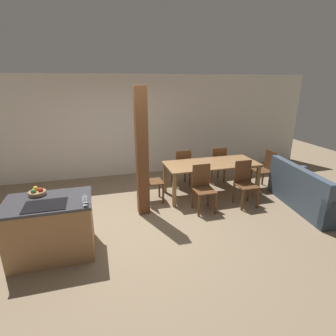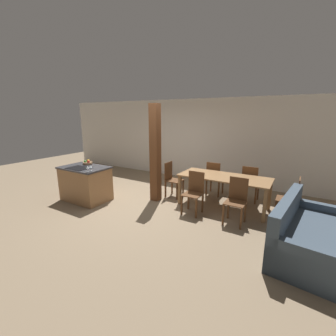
{
  "view_description": "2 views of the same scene",
  "coord_description": "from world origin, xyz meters",
  "px_view_note": "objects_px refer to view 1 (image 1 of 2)",
  "views": [
    {
      "loc": [
        -0.67,
        -4.36,
        2.54
      ],
      "look_at": [
        0.6,
        0.2,
        0.95
      ],
      "focal_mm": 28.0,
      "sensor_mm": 36.0,
      "label": 1
    },
    {
      "loc": [
        3.28,
        -4.27,
        2.2
      ],
      "look_at": [
        0.6,
        0.2,
        0.95
      ],
      "focal_mm": 24.0,
      "sensor_mm": 36.0,
      "label": 2
    }
  ],
  "objects_px": {
    "wine_glass_near": "(84,198)",
    "dining_chair_near_left": "(203,187)",
    "kitchen_island": "(51,227)",
    "dining_chair_head_end": "(150,180)",
    "dining_chair_far_right": "(217,164)",
    "dining_chair_foot_end": "(265,169)",
    "dining_chair_near_right": "(245,182)",
    "timber_post": "(142,153)",
    "dining_table": "(211,167)",
    "dining_chair_far_left": "(182,167)",
    "couch": "(309,194)",
    "wine_glass_middle": "(85,196)",
    "fruit_bowl": "(37,192)"
  },
  "relations": [
    {
      "from": "dining_chair_near_right",
      "to": "dining_chair_far_left",
      "type": "height_order",
      "value": "same"
    },
    {
      "from": "dining_chair_far_right",
      "to": "timber_post",
      "type": "xyz_separation_m",
      "value": [
        -2.13,
        -1.12,
        0.73
      ]
    },
    {
      "from": "dining_chair_head_end",
      "to": "kitchen_island",
      "type": "bearing_deg",
      "value": 127.94
    },
    {
      "from": "dining_chair_foot_end",
      "to": "couch",
      "type": "xyz_separation_m",
      "value": [
        0.3,
        -1.15,
        -0.21
      ]
    },
    {
      "from": "dining_table",
      "to": "dining_chair_near_right",
      "type": "distance_m",
      "value": 0.84
    },
    {
      "from": "dining_chair_far_right",
      "to": "kitchen_island",
      "type": "bearing_deg",
      "value": 29.2
    },
    {
      "from": "dining_chair_far_left",
      "to": "dining_table",
      "type": "bearing_deg",
      "value": 125.38
    },
    {
      "from": "wine_glass_near",
      "to": "dining_chair_near_left",
      "type": "bearing_deg",
      "value": 25.58
    },
    {
      "from": "dining_chair_near_right",
      "to": "couch",
      "type": "relative_size",
      "value": 0.48
    },
    {
      "from": "wine_glass_middle",
      "to": "dining_chair_far_left",
      "type": "height_order",
      "value": "wine_glass_middle"
    },
    {
      "from": "wine_glass_middle",
      "to": "dining_chair_near_right",
      "type": "xyz_separation_m",
      "value": [
        3.16,
        0.97,
        -0.51
      ]
    },
    {
      "from": "dining_table",
      "to": "couch",
      "type": "distance_m",
      "value": 2.11
    },
    {
      "from": "dining_chair_near_left",
      "to": "wine_glass_near",
      "type": "bearing_deg",
      "value": -154.42
    },
    {
      "from": "kitchen_island",
      "to": "dining_chair_far_right",
      "type": "height_order",
      "value": "dining_chair_far_right"
    },
    {
      "from": "wine_glass_middle",
      "to": "dining_chair_far_right",
      "type": "relative_size",
      "value": 0.15
    },
    {
      "from": "wine_glass_middle",
      "to": "dining_table",
      "type": "bearing_deg",
      "value": 31.36
    },
    {
      "from": "dining_chair_foot_end",
      "to": "fruit_bowl",
      "type": "bearing_deg",
      "value": -76.64
    },
    {
      "from": "dining_chair_foot_end",
      "to": "timber_post",
      "type": "distance_m",
      "value": 3.21
    },
    {
      "from": "dining_chair_near_left",
      "to": "dining_chair_far_left",
      "type": "distance_m",
      "value": 1.34
    },
    {
      "from": "dining_chair_near_left",
      "to": "dining_chair_foot_end",
      "type": "distance_m",
      "value": 2.02
    },
    {
      "from": "couch",
      "to": "dining_chair_far_left",
      "type": "bearing_deg",
      "value": 57.59
    },
    {
      "from": "fruit_bowl",
      "to": "dining_chair_far_left",
      "type": "bearing_deg",
      "value": 31.84
    },
    {
      "from": "dining_chair_far_right",
      "to": "dining_chair_far_left",
      "type": "bearing_deg",
      "value": 0.0
    },
    {
      "from": "dining_chair_near_left",
      "to": "dining_chair_foot_end",
      "type": "xyz_separation_m",
      "value": [
        1.9,
        0.67,
        0.0
      ]
    },
    {
      "from": "couch",
      "to": "dining_chair_foot_end",
      "type": "bearing_deg",
      "value": 21.61
    },
    {
      "from": "kitchen_island",
      "to": "dining_chair_head_end",
      "type": "bearing_deg",
      "value": 37.94
    },
    {
      "from": "dining_chair_near_left",
      "to": "dining_chair_foot_end",
      "type": "bearing_deg",
      "value": 19.33
    },
    {
      "from": "dining_chair_head_end",
      "to": "timber_post",
      "type": "xyz_separation_m",
      "value": [
        -0.23,
        -0.46,
        0.73
      ]
    },
    {
      "from": "wine_glass_near",
      "to": "dining_chair_foot_end",
      "type": "bearing_deg",
      "value": 22.76
    },
    {
      "from": "dining_chair_near_left",
      "to": "timber_post",
      "type": "height_order",
      "value": "timber_post"
    },
    {
      "from": "kitchen_island",
      "to": "timber_post",
      "type": "bearing_deg",
      "value": 31.03
    },
    {
      "from": "kitchen_island",
      "to": "fruit_bowl",
      "type": "relative_size",
      "value": 4.87
    },
    {
      "from": "fruit_bowl",
      "to": "dining_table",
      "type": "xyz_separation_m",
      "value": [
        3.39,
        1.15,
        -0.27
      ]
    },
    {
      "from": "timber_post",
      "to": "dining_table",
      "type": "bearing_deg",
      "value": 15.42
    },
    {
      "from": "wine_glass_middle",
      "to": "timber_post",
      "type": "bearing_deg",
      "value": 48.9
    },
    {
      "from": "wine_glass_near",
      "to": "wine_glass_middle",
      "type": "distance_m",
      "value": 0.09
    },
    {
      "from": "kitchen_island",
      "to": "dining_chair_near_left",
      "type": "bearing_deg",
      "value": 14.89
    },
    {
      "from": "fruit_bowl",
      "to": "dining_chair_head_end",
      "type": "relative_size",
      "value": 0.27
    },
    {
      "from": "dining_table",
      "to": "timber_post",
      "type": "bearing_deg",
      "value": -164.58
    },
    {
      "from": "dining_chair_near_left",
      "to": "wine_glass_middle",
      "type": "bearing_deg",
      "value": -156.32
    },
    {
      "from": "dining_table",
      "to": "dining_chair_far_right",
      "type": "distance_m",
      "value": 0.84
    },
    {
      "from": "couch",
      "to": "wine_glass_near",
      "type": "bearing_deg",
      "value": 104.6
    },
    {
      "from": "dining_chair_far_right",
      "to": "dining_chair_near_left",
      "type": "bearing_deg",
      "value": 54.62
    },
    {
      "from": "kitchen_island",
      "to": "dining_table",
      "type": "relative_size",
      "value": 0.58
    },
    {
      "from": "kitchen_island",
      "to": "dining_chair_far_left",
      "type": "height_order",
      "value": "dining_chair_far_left"
    },
    {
      "from": "wine_glass_near",
      "to": "dining_chair_near_right",
      "type": "bearing_deg",
      "value": 18.53
    },
    {
      "from": "wine_glass_near",
      "to": "dining_chair_head_end",
      "type": "height_order",
      "value": "wine_glass_near"
    },
    {
      "from": "dining_chair_near_right",
      "to": "dining_chair_far_right",
      "type": "distance_m",
      "value": 1.34
    },
    {
      "from": "kitchen_island",
      "to": "wine_glass_near",
      "type": "xyz_separation_m",
      "value": [
        0.53,
        -0.33,
        0.56
      ]
    },
    {
      "from": "wine_glass_near",
      "to": "dining_chair_near_left",
      "type": "relative_size",
      "value": 0.15
    }
  ]
}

